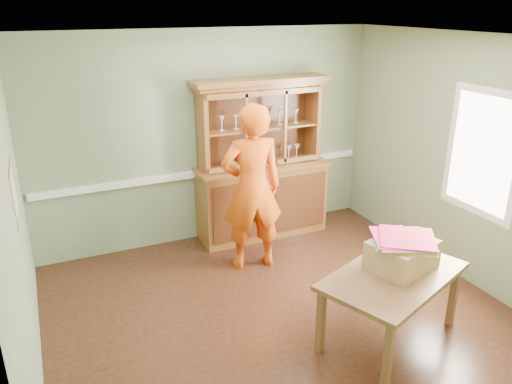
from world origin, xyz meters
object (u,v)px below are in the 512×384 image
dining_table (393,282)px  cardboard_box (402,254)px  china_hutch (261,182)px  person (252,188)px

dining_table → cardboard_box: (0.14, 0.07, 0.21)m
china_hutch → person: bearing=-121.8°
dining_table → person: (-0.60, 1.80, 0.38)m
china_hutch → person: 0.95m
dining_table → cardboard_box: cardboard_box is taller
person → china_hutch: bearing=-113.7°
cardboard_box → person: (-0.74, 1.73, 0.17)m
china_hutch → person: china_hutch is taller
china_hutch → dining_table: china_hutch is taller
china_hutch → cardboard_box: china_hutch is taller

